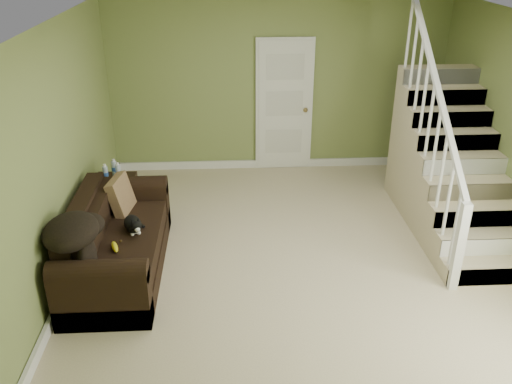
{
  "coord_description": "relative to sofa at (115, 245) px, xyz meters",
  "views": [
    {
      "loc": [
        -0.76,
        -5.19,
        3.38
      ],
      "look_at": [
        -0.46,
        0.21,
        0.77
      ],
      "focal_mm": 38.0,
      "sensor_mm": 36.0,
      "label": 1
    }
  ],
  "objects": [
    {
      "name": "baseboard_right",
      "position": [
        4.49,
        0.08,
        -0.26
      ],
      "size": [
        0.04,
        5.5,
        0.12
      ],
      "primitive_type": "cube",
      "color": "white",
      "rests_on": "floor"
    },
    {
      "name": "side_table",
      "position": [
        -0.18,
        1.13,
        -0.01
      ],
      "size": [
        0.51,
        0.51,
        0.82
      ],
      "rotation": [
        0.0,
        0.0,
        -0.02
      ],
      "color": "black",
      "rests_on": "floor"
    },
    {
      "name": "door",
      "position": [
        2.12,
        2.79,
        0.69
      ],
      "size": [
        0.86,
        0.12,
        2.02
      ],
      "color": "white",
      "rests_on": "floor"
    },
    {
      "name": "wall_left",
      "position": [
        -0.48,
        0.08,
        0.98
      ],
      "size": [
        0.04,
        5.5,
        2.6
      ],
      "primitive_type": "cube",
      "color": "olive",
      "rests_on": "floor"
    },
    {
      "name": "cat",
      "position": [
        0.21,
        0.04,
        0.22
      ],
      "size": [
        0.31,
        0.47,
        0.23
      ],
      "rotation": [
        0.0,
        0.0,
        0.39
      ],
      "color": "black",
      "rests_on": "sofa"
    },
    {
      "name": "throw_pillow",
      "position": [
        0.01,
        0.58,
        0.31
      ],
      "size": [
        0.28,
        0.47,
        0.46
      ],
      "primitive_type": "cube",
      "rotation": [
        0.0,
        -0.24,
        -0.16
      ],
      "color": "#503720",
      "rests_on": "sofa"
    },
    {
      "name": "throw_blanket",
      "position": [
        -0.23,
        -0.63,
        0.54
      ],
      "size": [
        0.55,
        0.7,
        0.27
      ],
      "primitive_type": "ellipsoid",
      "rotation": [
        0.0,
        0.0,
        0.08
      ],
      "color": "black",
      "rests_on": "sofa"
    },
    {
      "name": "staircase",
      "position": [
        4.01,
        1.05,
        0.33
      ],
      "size": [
        1.0,
        2.51,
        2.82
      ],
      "color": "tan",
      "rests_on": "floor"
    },
    {
      "name": "sofa",
      "position": [
        0.0,
        0.0,
        0.0
      ],
      "size": [
        0.9,
        2.1,
        0.83
      ],
      "color": "black",
      "rests_on": "floor"
    },
    {
      "name": "baseboard_back",
      "position": [
        2.02,
        2.8,
        -0.26
      ],
      "size": [
        5.0,
        0.04,
        0.12
      ],
      "primitive_type": "cube",
      "color": "white",
      "rests_on": "floor"
    },
    {
      "name": "banana",
      "position": [
        0.07,
        -0.31,
        0.16
      ],
      "size": [
        0.13,
        0.22,
        0.06
      ],
      "primitive_type": "ellipsoid",
      "rotation": [
        0.0,
        0.0,
        0.33
      ],
      "color": "yellow",
      "rests_on": "sofa"
    },
    {
      "name": "wall_front",
      "position": [
        2.02,
        -2.67,
        0.98
      ],
      "size": [
        5.0,
        0.04,
        2.6
      ],
      "primitive_type": "cube",
      "color": "olive",
      "rests_on": "floor"
    },
    {
      "name": "wall_back",
      "position": [
        2.02,
        2.83,
        0.98
      ],
      "size": [
        5.0,
        0.04,
        2.6
      ],
      "primitive_type": "cube",
      "color": "olive",
      "rests_on": "floor"
    },
    {
      "name": "floor",
      "position": [
        2.02,
        0.08,
        -0.32
      ],
      "size": [
        5.0,
        5.5,
        0.01
      ],
      "primitive_type": "cube",
      "color": "tan",
      "rests_on": "ground"
    },
    {
      "name": "ceiling",
      "position": [
        2.02,
        0.08,
        2.28
      ],
      "size": [
        5.0,
        5.5,
        0.01
      ],
      "primitive_type": "cube",
      "color": "white",
      "rests_on": "wall_back"
    },
    {
      "name": "baseboard_left",
      "position": [
        -0.45,
        0.08,
        -0.26
      ],
      "size": [
        0.04,
        5.5,
        0.12
      ],
      "primitive_type": "cube",
      "color": "white",
      "rests_on": "floor"
    }
  ]
}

